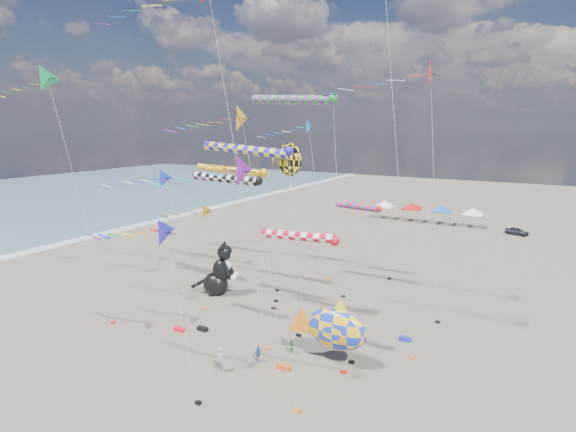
{
  "coord_description": "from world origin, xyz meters",
  "views": [
    {
      "loc": [
        18.59,
        -17.86,
        16.38
      ],
      "look_at": [
        1.47,
        12.0,
        9.52
      ],
      "focal_mm": 28.0,
      "sensor_mm": 36.0,
      "label": 1
    }
  ],
  "objects_px": {
    "fish_inflatable": "(336,329)",
    "child_green": "(291,347)",
    "parked_car": "(517,231)",
    "person_adult": "(220,360)",
    "child_blue": "(258,354)",
    "cat_inflatable": "(218,268)"
  },
  "relations": [
    {
      "from": "fish_inflatable",
      "to": "child_green",
      "type": "distance_m",
      "value": 3.97
    },
    {
      "from": "person_adult",
      "to": "child_blue",
      "type": "bearing_deg",
      "value": 53.63
    },
    {
      "from": "cat_inflatable",
      "to": "person_adult",
      "type": "height_order",
      "value": "cat_inflatable"
    },
    {
      "from": "child_green",
      "to": "parked_car",
      "type": "height_order",
      "value": "parked_car"
    },
    {
      "from": "fish_inflatable",
      "to": "child_green",
      "type": "xyz_separation_m",
      "value": [
        -3.37,
        -0.37,
        -2.07
      ]
    },
    {
      "from": "fish_inflatable",
      "to": "person_adult",
      "type": "height_order",
      "value": "fish_inflatable"
    },
    {
      "from": "child_blue",
      "to": "parked_car",
      "type": "relative_size",
      "value": 0.33
    },
    {
      "from": "cat_inflatable",
      "to": "parked_car",
      "type": "bearing_deg",
      "value": 36.44
    },
    {
      "from": "person_adult",
      "to": "child_green",
      "type": "relative_size",
      "value": 1.75
    },
    {
      "from": "fish_inflatable",
      "to": "child_blue",
      "type": "relative_size",
      "value": 5.33
    },
    {
      "from": "child_green",
      "to": "child_blue",
      "type": "distance_m",
      "value": 2.65
    },
    {
      "from": "person_adult",
      "to": "parked_car",
      "type": "height_order",
      "value": "person_adult"
    },
    {
      "from": "cat_inflatable",
      "to": "child_green",
      "type": "relative_size",
      "value": 5.35
    },
    {
      "from": "cat_inflatable",
      "to": "child_blue",
      "type": "height_order",
      "value": "cat_inflatable"
    },
    {
      "from": "person_adult",
      "to": "parked_car",
      "type": "xyz_separation_m",
      "value": [
        15.01,
        53.95,
        -0.31
      ]
    },
    {
      "from": "cat_inflatable",
      "to": "child_green",
      "type": "xyz_separation_m",
      "value": [
        12.13,
        -6.72,
        -2.2
      ]
    },
    {
      "from": "parked_car",
      "to": "person_adult",
      "type": "bearing_deg",
      "value": -178.31
    },
    {
      "from": "child_blue",
      "to": "parked_car",
      "type": "xyz_separation_m",
      "value": [
        13.54,
        51.54,
        0.01
      ]
    },
    {
      "from": "fish_inflatable",
      "to": "parked_car",
      "type": "bearing_deg",
      "value": 79.91
    },
    {
      "from": "fish_inflatable",
      "to": "person_adult",
      "type": "distance_m",
      "value": 8.21
    },
    {
      "from": "fish_inflatable",
      "to": "cat_inflatable",
      "type": "bearing_deg",
      "value": 157.73
    },
    {
      "from": "child_green",
      "to": "child_blue",
      "type": "height_order",
      "value": "child_blue"
    }
  ]
}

